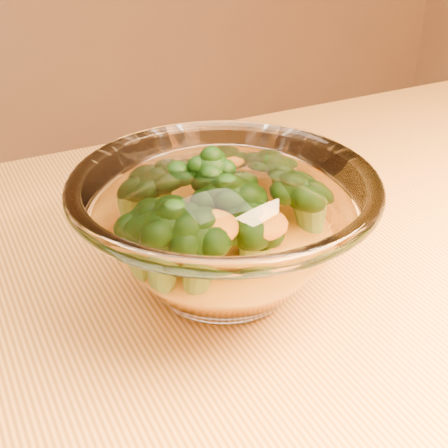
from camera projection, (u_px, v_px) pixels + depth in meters
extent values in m
cube|color=gold|center=(322.00, 317.00, 0.53)|extent=(1.20, 0.80, 0.04)
cylinder|color=brown|center=(439.00, 289.00, 1.20)|extent=(0.06, 0.06, 0.71)
ellipsoid|color=white|center=(224.00, 278.00, 0.53)|extent=(0.11, 0.11, 0.02)
torus|color=white|center=(224.00, 184.00, 0.49)|extent=(0.25, 0.25, 0.01)
ellipsoid|color=orange|center=(224.00, 253.00, 0.52)|extent=(0.13, 0.13, 0.04)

